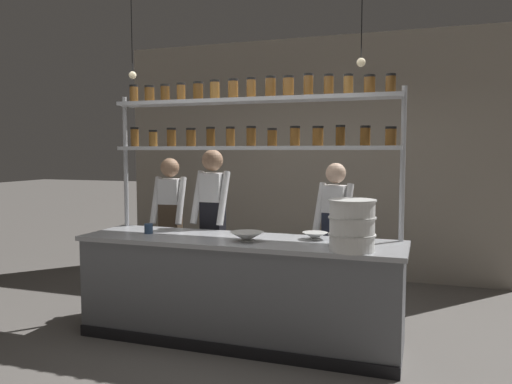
{
  "coord_description": "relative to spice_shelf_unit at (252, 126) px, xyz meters",
  "views": [
    {
      "loc": [
        1.54,
        -4.07,
        1.69
      ],
      "look_at": [
        0.09,
        0.2,
        1.32
      ],
      "focal_mm": 35.0,
      "sensor_mm": 36.0,
      "label": 1
    }
  ],
  "objects": [
    {
      "name": "prep_bowl_near_left",
      "position": [
        0.64,
        -0.16,
        -0.97
      ],
      "size": [
        0.23,
        0.23,
        0.06
      ],
      "color": "silver",
      "rests_on": "prep_counter"
    },
    {
      "name": "ground_plane",
      "position": [
        -0.0,
        -0.33,
        -1.92
      ],
      "size": [
        40.0,
        40.0,
        0.0
      ],
      "primitive_type": "plane",
      "color": "slate"
    },
    {
      "name": "back_wall",
      "position": [
        -0.0,
        2.28,
        -0.32
      ],
      "size": [
        5.28,
        0.12,
        3.2
      ],
      "primitive_type": "cube",
      "color": "#9E9384",
      "rests_on": "ground_plane"
    },
    {
      "name": "chef_right",
      "position": [
        0.71,
        0.47,
        -1.02
      ],
      "size": [
        0.4,
        0.32,
        1.57
      ],
      "rotation": [
        0.0,
        0.0,
        -0.22
      ],
      "color": "black",
      "rests_on": "ground_plane"
    },
    {
      "name": "container_stack",
      "position": [
        1.02,
        -0.56,
        -0.8
      ],
      "size": [
        0.37,
        0.37,
        0.4
      ],
      "color": "white",
      "rests_on": "prep_counter"
    },
    {
      "name": "prep_counter",
      "position": [
        -0.0,
        -0.33,
        -1.46
      ],
      "size": [
        2.88,
        0.76,
        0.92
      ],
      "color": "slate",
      "rests_on": "ground_plane"
    },
    {
      "name": "serving_cup_front",
      "position": [
        -0.9,
        -0.35,
        -0.95
      ],
      "size": [
        0.08,
        0.08,
        0.09
      ],
      "color": "#334C70",
      "rests_on": "prep_counter"
    },
    {
      "name": "chef_center",
      "position": [
        -0.5,
        0.22,
        -0.93
      ],
      "size": [
        0.37,
        0.3,
        1.7
      ],
      "rotation": [
        0.0,
        0.0,
        -0.03
      ],
      "color": "black",
      "rests_on": "ground_plane"
    },
    {
      "name": "spice_shelf_unit",
      "position": [
        0.0,
        0.0,
        0.0
      ],
      "size": [
        2.77,
        0.28,
        2.37
      ],
      "color": "#ADAFB5",
      "rests_on": "ground_plane"
    },
    {
      "name": "pendant_light_row",
      "position": [
        -0.01,
        -0.33,
        0.52
      ],
      "size": [
        2.16,
        0.07,
        0.79
      ],
      "color": "black"
    },
    {
      "name": "prep_bowl_center_front",
      "position": [
        0.11,
        -0.43,
        -0.96
      ],
      "size": [
        0.29,
        0.29,
        0.08
      ],
      "color": "silver",
      "rests_on": "prep_counter"
    },
    {
      "name": "chef_left",
      "position": [
        -1.1,
        0.43,
        -1.0
      ],
      "size": [
        0.38,
        0.3,
        1.61
      ],
      "rotation": [
        0.0,
        0.0,
        0.11
      ],
      "color": "black",
      "rests_on": "ground_plane"
    }
  ]
}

